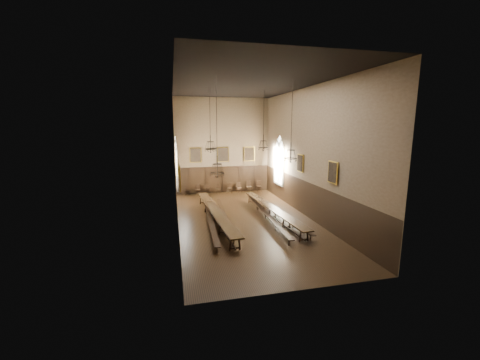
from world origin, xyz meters
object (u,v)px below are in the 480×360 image
object	(u,v)px
chair_3	(218,191)
chandelier_front_left	(217,166)
bench_right_inner	(265,215)
chandelier_back_right	(263,144)
chair_1	(198,191)
table_left	(215,216)
chair_6	(249,189)
bench_right_outer	(279,213)
table_right	(272,213)
chair_0	(187,192)
chandelier_back_left	(210,145)
bench_left_inner	(225,217)
chair_4	(230,190)
chair_2	(208,191)
chair_7	(259,188)
chair_5	(239,189)
chandelier_front_right	(291,153)
bench_left_outer	(210,219)

from	to	relation	value
chair_3	chandelier_front_left	distance (m)	12.08
bench_right_inner	chandelier_back_right	xyz separation A→B (m)	(0.68, 2.81, 4.75)
bench_right_inner	chair_1	size ratio (longest dim) A/B	10.77
table_left	chair_6	world-z (taller)	chair_6
bench_right_inner	bench_right_outer	world-z (taller)	bench_right_inner
chair_3	table_right	bearing A→B (deg)	-59.94
chair_0	bench_right_inner	bearing A→B (deg)	-49.91
chandelier_back_left	table_left	bearing A→B (deg)	-90.20
bench_left_inner	chair_4	xyz separation A→B (m)	(1.94, 8.21, 0.03)
chair_1	chandelier_front_left	xyz separation A→B (m)	(0.21, -11.33, 3.87)
table_left	chandelier_back_right	size ratio (longest dim) A/B	2.45
chair_6	chair_0	bearing A→B (deg)	175.59
table_left	chair_2	distance (m)	8.49
chair_1	bench_right_inner	bearing A→B (deg)	-47.06
chair_0	chair_1	size ratio (longest dim) A/B	0.95
chair_2	chair_4	world-z (taller)	chair_2
table_left	bench_left_inner	xyz separation A→B (m)	(0.66, 0.16, -0.16)
table_left	bench_right_inner	distance (m)	3.48
table_right	chair_6	bearing A→B (deg)	86.22
chair_4	chair_0	bearing A→B (deg)	-174.58
chair_0	chair_7	distance (m)	7.00
bench_left_inner	chair_7	size ratio (longest dim) A/B	8.69
bench_right_inner	chair_5	bearing A→B (deg)	89.53
chair_5	chandelier_back_left	xyz separation A→B (m)	(-3.54, -6.40, 4.76)
bench_right_outer	chair_4	world-z (taller)	chair_4
table_left	chair_3	bearing A→B (deg)	80.03
chair_1	chair_2	xyz separation A→B (m)	(0.95, -0.04, 0.00)
table_right	chair_4	size ratio (longest dim) A/B	10.43
bench_right_outer	chair_6	size ratio (longest dim) A/B	9.49
chair_4	chair_7	bearing A→B (deg)	9.05
bench_right_inner	chair_6	distance (m)	8.69
table_left	chair_6	size ratio (longest dim) A/B	10.34
chair_6	chandelier_back_left	size ratio (longest dim) A/B	0.24
chandelier_front_left	chair_7	bearing A→B (deg)	62.79
chair_2	chair_3	distance (m)	1.01
chandelier_front_right	chair_0	bearing A→B (deg)	118.36
bench_left_inner	chair_5	world-z (taller)	chair_5
table_right	chair_0	bearing A→B (deg)	122.51
bench_right_outer	chair_5	bearing A→B (deg)	96.62
bench_left_inner	chandelier_front_right	xyz separation A→B (m)	(3.68, -2.40, 4.50)
bench_right_inner	table_left	bearing A→B (deg)	178.33
table_right	chandelier_back_right	distance (m)	5.43
chair_4	chandelier_back_right	world-z (taller)	chandelier_back_right
table_left	bench_left_inner	size ratio (longest dim) A/B	1.20
chair_5	bench_left_inner	bearing A→B (deg)	-124.35
chair_0	chair_3	distance (m)	2.92
table_left	table_right	world-z (taller)	table_left
table_right	bench_left_outer	distance (m)	4.41
chair_0	bench_left_outer	bearing A→B (deg)	-72.97
bench_right_inner	bench_right_outer	distance (m)	1.06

